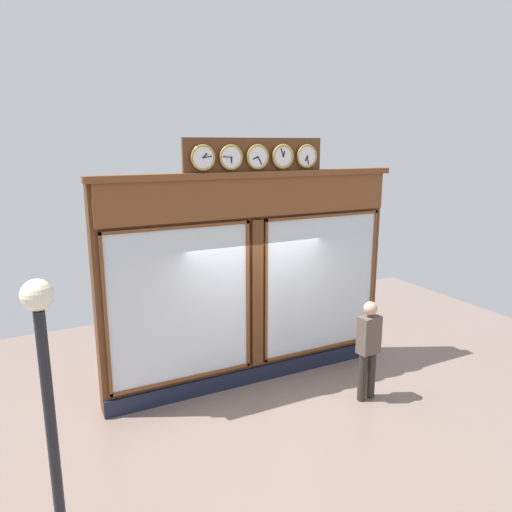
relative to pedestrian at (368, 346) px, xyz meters
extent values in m
plane|color=#7A665B|center=(1.35, 1.44, -0.93)|extent=(14.00, 14.00, 0.00)
cube|color=#5B3319|center=(1.35, -1.51, 0.87)|extent=(5.27, 0.30, 3.60)
cube|color=#191E33|center=(1.35, -1.34, -0.79)|extent=(5.27, 0.08, 0.28)
cube|color=brown|center=(1.35, -1.32, 2.36)|extent=(5.17, 0.08, 0.63)
cube|color=brown|center=(1.35, -1.34, 2.72)|extent=(5.38, 0.20, 0.10)
cube|color=silver|center=(0.01, -1.35, 0.70)|extent=(2.29, 0.02, 2.47)
cube|color=brown|center=(0.01, -1.33, 1.96)|extent=(2.39, 0.04, 0.05)
cube|color=brown|center=(0.01, -1.33, -0.56)|extent=(2.39, 0.04, 0.05)
cube|color=brown|center=(-1.16, -1.33, 0.70)|extent=(0.05, 0.04, 2.57)
cube|color=brown|center=(1.18, -1.33, 0.70)|extent=(0.05, 0.04, 2.57)
cube|color=silver|center=(2.70, -1.35, 0.70)|extent=(2.29, 0.02, 2.47)
cube|color=brown|center=(2.70, -1.33, 1.96)|extent=(2.39, 0.04, 0.05)
cube|color=brown|center=(2.70, -1.33, -0.56)|extent=(2.39, 0.04, 0.05)
cube|color=brown|center=(3.86, -1.33, 0.70)|extent=(0.05, 0.04, 2.57)
cube|color=brown|center=(1.53, -1.33, 0.70)|extent=(0.05, 0.04, 2.57)
cube|color=#5B3319|center=(1.35, -1.33, 0.70)|extent=(0.20, 0.10, 2.57)
cube|color=#5B3319|center=(1.35, -1.38, 3.00)|extent=(2.45, 0.06, 0.60)
cylinder|color=white|center=(0.43, -1.30, 3.00)|extent=(0.33, 0.02, 0.33)
torus|color=#B79347|center=(0.43, -1.30, 3.00)|extent=(0.39, 0.04, 0.39)
cube|color=black|center=(0.44, -1.29, 2.96)|extent=(0.05, 0.01, 0.09)
cube|color=black|center=(0.41, -1.29, 2.93)|extent=(0.04, 0.01, 0.14)
sphere|color=black|center=(0.43, -1.29, 3.00)|extent=(0.02, 0.02, 0.02)
cylinder|color=white|center=(0.89, -1.30, 3.00)|extent=(0.33, 0.02, 0.33)
torus|color=#B79347|center=(0.89, -1.30, 3.00)|extent=(0.40, 0.05, 0.40)
cube|color=black|center=(0.88, -1.29, 3.04)|extent=(0.04, 0.01, 0.09)
cube|color=black|center=(0.91, -1.29, 3.07)|extent=(0.06, 0.01, 0.14)
sphere|color=black|center=(0.89, -1.29, 3.00)|extent=(0.02, 0.02, 0.02)
cylinder|color=white|center=(1.35, -1.30, 3.00)|extent=(0.33, 0.02, 0.33)
torus|color=#B79347|center=(1.35, -1.30, 3.00)|extent=(0.39, 0.04, 0.39)
cube|color=black|center=(1.40, -1.29, 2.99)|extent=(0.09, 0.01, 0.05)
cube|color=black|center=(1.32, -1.29, 2.94)|extent=(0.08, 0.01, 0.13)
sphere|color=black|center=(1.35, -1.29, 3.00)|extent=(0.02, 0.02, 0.02)
cylinder|color=white|center=(1.82, -1.30, 3.00)|extent=(0.33, 0.02, 0.33)
torus|color=#B79347|center=(1.82, -1.30, 3.00)|extent=(0.39, 0.04, 0.39)
cube|color=black|center=(1.82, -1.29, 2.96)|extent=(0.02, 0.01, 0.09)
cube|color=black|center=(1.89, -1.29, 3.01)|extent=(0.14, 0.01, 0.02)
sphere|color=black|center=(1.82, -1.29, 3.00)|extent=(0.02, 0.02, 0.02)
cylinder|color=white|center=(2.28, -1.30, 3.00)|extent=(0.33, 0.02, 0.33)
torus|color=#B79347|center=(2.28, -1.30, 3.00)|extent=(0.39, 0.04, 0.39)
cube|color=black|center=(2.25, -1.29, 3.03)|extent=(0.08, 0.01, 0.08)
cube|color=black|center=(2.21, -1.29, 3.01)|extent=(0.14, 0.01, 0.03)
sphere|color=black|center=(2.28, -1.29, 3.00)|extent=(0.02, 0.02, 0.02)
cylinder|color=#312A24|center=(0.10, 0.01, -0.52)|extent=(0.14, 0.14, 0.82)
cylinder|color=#312A24|center=(-0.10, -0.01, -0.52)|extent=(0.14, 0.14, 0.82)
cube|color=brown|center=(0.00, 0.00, 0.20)|extent=(0.38, 0.25, 0.62)
sphere|color=tan|center=(0.00, 0.00, 0.65)|extent=(0.22, 0.22, 0.22)
cylinder|color=black|center=(4.83, 1.37, 0.44)|extent=(0.10, 0.10, 2.75)
sphere|color=#F4EFCC|center=(4.83, 1.37, 1.96)|extent=(0.28, 0.28, 0.28)
camera|label=1|loc=(4.97, 5.73, 3.22)|focal=34.19mm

